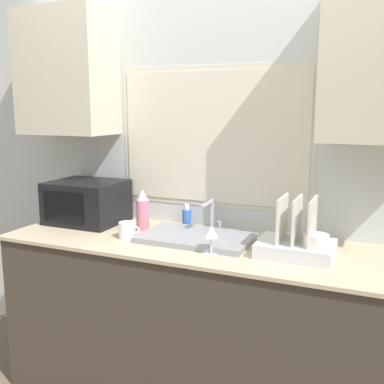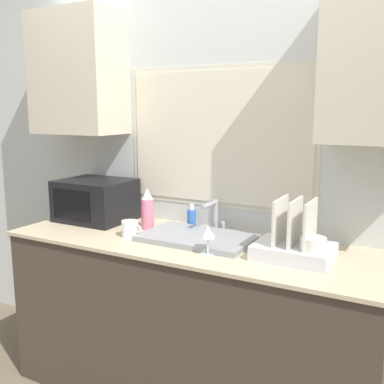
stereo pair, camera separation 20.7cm
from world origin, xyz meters
name	(u,v)px [view 2 (the right image)]	position (x,y,z in m)	size (l,w,h in m)	color
countertop	(191,321)	(0.00, 0.34, 0.47)	(2.09, 0.70, 0.94)	#42382D
wall_back	(217,146)	(0.00, 0.66, 1.43)	(6.00, 0.38, 2.60)	silver
sink_basin	(198,238)	(0.03, 0.37, 0.95)	(0.61, 0.38, 0.03)	gray
faucet	(214,213)	(0.03, 0.56, 1.05)	(0.08, 0.18, 0.19)	#99999E
microwave	(96,200)	(-0.76, 0.46, 1.07)	(0.44, 0.37, 0.26)	black
dish_rack	(296,246)	(0.58, 0.32, 1.00)	(0.36, 0.28, 0.29)	silver
spray_bottle	(147,210)	(-0.35, 0.44, 1.06)	(0.08, 0.08, 0.25)	#D8728C
soap_bottle	(192,217)	(-0.14, 0.60, 1.00)	(0.05, 0.05, 0.14)	blue
mug_near_sink	(130,229)	(-0.34, 0.25, 0.98)	(0.13, 0.09, 0.09)	white
wine_glass	(208,233)	(0.19, 0.18, 1.05)	(0.08, 0.08, 0.15)	silver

